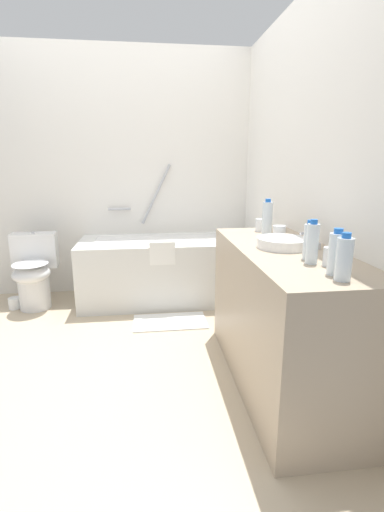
{
  "coord_description": "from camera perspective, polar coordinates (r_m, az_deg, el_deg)",
  "views": [
    {
      "loc": [
        0.27,
        -2.45,
        1.3
      ],
      "look_at": [
        0.59,
        0.08,
        0.65
      ],
      "focal_mm": 25.53,
      "sensor_mm": 36.0,
      "label": 1
    }
  ],
  "objects": [
    {
      "name": "drinking_glass_2",
      "position": [
        1.8,
        20.83,
        -0.11
      ],
      "size": [
        0.07,
        0.07,
        0.09
      ],
      "primitive_type": "cylinder",
      "color": "white",
      "rests_on": "vanity_counter"
    },
    {
      "name": "sink_basin",
      "position": [
        2.12,
        14.0,
        2.01
      ],
      "size": [
        0.29,
        0.29,
        0.06
      ],
      "primitive_type": "cylinder",
      "color": "white",
      "rests_on": "vanity_counter"
    },
    {
      "name": "wall_back_tiled",
      "position": [
        3.8,
        -11.56,
        12.34
      ],
      "size": [
        3.03,
        0.1,
        2.38
      ],
      "primitive_type": "cube",
      "color": "white",
      "rests_on": "ground_plane"
    },
    {
      "name": "sink_faucet",
      "position": [
        2.19,
        18.32,
        2.29
      ],
      "size": [
        0.1,
        0.15,
        0.09
      ],
      "color": "#B1B1B6",
      "rests_on": "vanity_counter"
    },
    {
      "name": "drinking_glass_1",
      "position": [
        2.61,
        10.62,
        4.78
      ],
      "size": [
        0.07,
        0.07,
        0.09
      ],
      "primitive_type": "cylinder",
      "color": "white",
      "rests_on": "vanity_counter"
    },
    {
      "name": "bath_mat",
      "position": [
        3.12,
        -3.47,
        -10.22
      ],
      "size": [
        0.61,
        0.34,
        0.01
      ],
      "primitive_type": "cube",
      "color": "white",
      "rests_on": "ground_plane"
    },
    {
      "name": "water_bottle_3",
      "position": [
        1.66,
        21.68,
        0.37
      ],
      "size": [
        0.07,
        0.07,
        0.2
      ],
      "color": "silver",
      "rests_on": "vanity_counter"
    },
    {
      "name": "water_bottle_0",
      "position": [
        1.59,
        22.73,
        -0.37
      ],
      "size": [
        0.07,
        0.07,
        0.2
      ],
      "color": "silver",
      "rests_on": "vanity_counter"
    },
    {
      "name": "vanity_counter",
      "position": [
        2.24,
        13.91,
        -9.39
      ],
      "size": [
        0.54,
        1.38,
        0.84
      ],
      "primitive_type": "cube",
      "color": "tan",
      "rests_on": "ground_plane"
    },
    {
      "name": "water_bottle_2",
      "position": [
        1.89,
        17.88,
        2.19
      ],
      "size": [
        0.06,
        0.06,
        0.2
      ],
      "color": "silver",
      "rests_on": "vanity_counter"
    },
    {
      "name": "drinking_glass_0",
      "position": [
        2.34,
        13.49,
        3.56
      ],
      "size": [
        0.08,
        0.08,
        0.09
      ],
      "primitive_type": "cylinder",
      "color": "white",
      "rests_on": "vanity_counter"
    },
    {
      "name": "bathtub",
      "position": [
        3.53,
        -3.93,
        -1.81
      ],
      "size": [
        1.63,
        0.7,
        1.3
      ],
      "color": "silver",
      "rests_on": "ground_plane"
    },
    {
      "name": "toilet_paper_roll",
      "position": [
        3.75,
        -26.0,
        -6.64
      ],
      "size": [
        0.11,
        0.11,
        0.1
      ],
      "primitive_type": "cylinder",
      "color": "white",
      "rests_on": "ground_plane"
    },
    {
      "name": "water_bottle_4",
      "position": [
        1.81,
        18.35,
        1.9
      ],
      "size": [
        0.06,
        0.06,
        0.21
      ],
      "color": "silver",
      "rests_on": "vanity_counter"
    },
    {
      "name": "toilet",
      "position": [
        3.65,
        -23.57,
        -2.28
      ],
      "size": [
        0.41,
        0.5,
        0.68
      ],
      "rotation": [
        0.0,
        0.0,
        -1.51
      ],
      "color": "white",
      "rests_on": "ground_plane"
    },
    {
      "name": "wall_right_mirror",
      "position": [
        2.68,
        17.2,
        11.3
      ],
      "size": [
        0.1,
        2.99,
        2.38
      ],
      "primitive_type": "cube",
      "color": "white",
      "rests_on": "ground_plane"
    },
    {
      "name": "ground_plane",
      "position": [
        2.78,
        -12.29,
        -13.9
      ],
      "size": [
        3.63,
        3.63,
        0.0
      ],
      "primitive_type": "plane",
      "color": "#C1AD8E"
    },
    {
      "name": "water_bottle_1",
      "position": [
        2.47,
        11.71,
        5.83
      ],
      "size": [
        0.07,
        0.07,
        0.24
      ],
      "color": "silver",
      "rests_on": "vanity_counter"
    }
  ]
}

